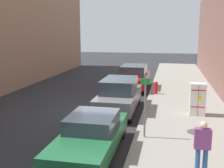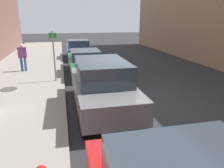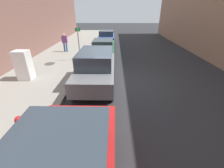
{
  "view_description": "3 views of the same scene",
  "coord_description": "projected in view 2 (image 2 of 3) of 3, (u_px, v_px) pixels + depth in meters",
  "views": [
    {
      "loc": [
        -3.55,
        13.95,
        4.2
      ],
      "look_at": [
        -0.28,
        -1.91,
        1.11
      ],
      "focal_mm": 45.0,
      "sensor_mm": 36.0,
      "label": 1
    },
    {
      "loc": [
        -2.31,
        -7.2,
        3.14
      ],
      "look_at": [
        -0.67,
        -0.05,
        0.9
      ],
      "focal_mm": 35.0,
      "sensor_mm": 36.0,
      "label": 2
    },
    {
      "loc": [
        -0.08,
        -7.43,
        3.6
      ],
      "look_at": [
        -0.18,
        -1.6,
        0.68
      ],
      "focal_mm": 24.0,
      "sensor_mm": 36.0,
      "label": 3
    }
  ],
  "objects": [
    {
      "name": "parked_suv_gray",
      "position": [
        102.0,
        85.0,
        7.54
      ],
      "size": [
        1.86,
        4.63,
        1.75
      ],
      "color": "slate",
      "rests_on": "ground"
    },
    {
      "name": "parked_sedan_green",
      "position": [
        85.0,
        61.0,
        12.58
      ],
      "size": [
        1.8,
        4.67,
        1.38
      ],
      "color": "#1E6038",
      "rests_on": "ground"
    },
    {
      "name": "street_sign_post",
      "position": [
        54.0,
        54.0,
        10.45
      ],
      "size": [
        0.36,
        0.07,
        2.4
      ],
      "color": "slate",
      "rests_on": "sidewalk_slab"
    },
    {
      "name": "manhole_cover",
      "position": [
        8.0,
        89.0,
        9.54
      ],
      "size": [
        0.7,
        0.7,
        0.02
      ],
      "primitive_type": "cylinder",
      "color": "#47443F",
      "rests_on": "sidewalk_slab"
    },
    {
      "name": "pedestrian_walking_far",
      "position": [
        23.0,
        55.0,
        12.57
      ],
      "size": [
        0.46,
        0.22,
        1.6
      ],
      "rotation": [
        0.0,
        0.0,
        3.86
      ],
      "color": "#2D5193",
      "rests_on": "sidewalk_slab"
    },
    {
      "name": "parked_hatchback_blue",
      "position": [
        78.0,
        49.0,
        17.32
      ],
      "size": [
        1.76,
        3.95,
        1.47
      ],
      "color": "#23479E",
      "rests_on": "ground"
    },
    {
      "name": "ground_plane",
      "position": [
        129.0,
        105.0,
        8.12
      ],
      "size": [
        80.0,
        80.0,
        0.0
      ],
      "primitive_type": "plane",
      "color": "#28282B"
    }
  ]
}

